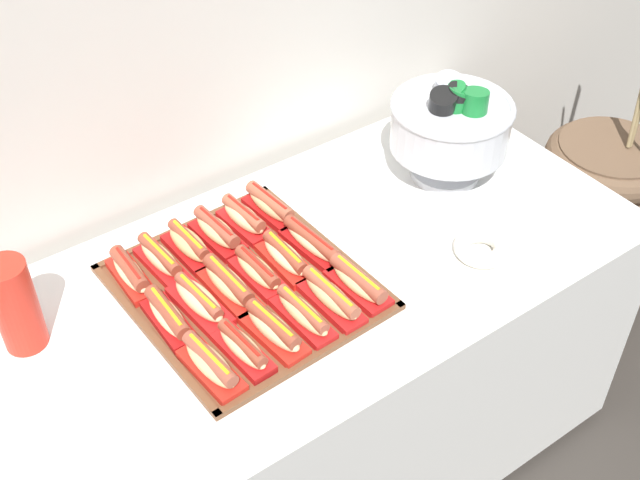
{
  "coord_description": "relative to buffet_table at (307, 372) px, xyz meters",
  "views": [
    {
      "loc": [
        -0.76,
        -1.12,
        2.03
      ],
      "look_at": [
        0.08,
        0.05,
        0.77
      ],
      "focal_mm": 46.28,
      "sensor_mm": 36.0,
      "label": 1
    }
  ],
  "objects": [
    {
      "name": "ground_plane",
      "position": [
        0.0,
        0.0,
        -0.4
      ],
      "size": [
        10.0,
        10.0,
        0.0
      ],
      "primitive_type": "plane",
      "color": "#38332D"
    },
    {
      "name": "buffet_table",
      "position": [
        0.0,
        0.0,
        0.0
      ],
      "size": [
        1.6,
        0.76,
        0.75
      ],
      "color": "white",
      "rests_on": "ground_plane"
    },
    {
      "name": "floor_vase",
      "position": [
        1.14,
        0.03,
        -0.1
      ],
      "size": [
        0.47,
        0.47,
        1.14
      ],
      "color": "brown",
      "rests_on": "ground_plane"
    },
    {
      "name": "serving_tray",
      "position": [
        -0.14,
        0.03,
        0.36
      ],
      "size": [
        0.5,
        0.54,
        0.01
      ],
      "color": "brown",
      "rests_on": "buffet_table"
    },
    {
      "name": "hot_dog_0",
      "position": [
        -0.32,
        -0.14,
        0.39
      ],
      "size": [
        0.07,
        0.17,
        0.06
      ],
      "color": "red",
      "rests_on": "serving_tray"
    },
    {
      "name": "hot_dog_1",
      "position": [
        -0.25,
        -0.14,
        0.39
      ],
      "size": [
        0.07,
        0.16,
        0.06
      ],
      "color": "red",
      "rests_on": "serving_tray"
    },
    {
      "name": "hot_dog_2",
      "position": [
        -0.17,
        -0.14,
        0.39
      ],
      "size": [
        0.08,
        0.18,
        0.06
      ],
      "color": "red",
      "rests_on": "serving_tray"
    },
    {
      "name": "hot_dog_3",
      "position": [
        -0.1,
        -0.13,
        0.39
      ],
      "size": [
        0.06,
        0.17,
        0.06
      ],
      "color": "red",
      "rests_on": "serving_tray"
    },
    {
      "name": "hot_dog_4",
      "position": [
        -0.02,
        -0.13,
        0.39
      ],
      "size": [
        0.07,
        0.18,
        0.06
      ],
      "color": "red",
      "rests_on": "serving_tray"
    },
    {
      "name": "hot_dog_5",
      "position": [
        0.05,
        -0.13,
        0.39
      ],
      "size": [
        0.07,
        0.17,
        0.06
      ],
      "color": "red",
      "rests_on": "serving_tray"
    },
    {
      "name": "hot_dog_6",
      "position": [
        -0.33,
        0.02,
        0.39
      ],
      "size": [
        0.06,
        0.16,
        0.06
      ],
      "color": "#B21414",
      "rests_on": "serving_tray"
    },
    {
      "name": "hot_dog_7",
      "position": [
        -0.25,
        0.02,
        0.39
      ],
      "size": [
        0.08,
        0.18,
        0.06
      ],
      "color": "red",
      "rests_on": "serving_tray"
    },
    {
      "name": "hot_dog_8",
      "position": [
        -0.18,
        0.03,
        0.39
      ],
      "size": [
        0.07,
        0.18,
        0.06
      ],
      "color": "red",
      "rests_on": "serving_tray"
    },
    {
      "name": "hot_dog_9",
      "position": [
        -0.1,
        0.03,
        0.39
      ],
      "size": [
        0.07,
        0.16,
        0.06
      ],
      "color": "red",
      "rests_on": "serving_tray"
    },
    {
      "name": "hot_dog_10",
      "position": [
        -0.03,
        0.03,
        0.39
      ],
      "size": [
        0.07,
        0.16,
        0.06
      ],
      "color": "red",
      "rests_on": "serving_tray"
    },
    {
      "name": "hot_dog_11",
      "position": [
        0.05,
        0.04,
        0.39
      ],
      "size": [
        0.07,
        0.19,
        0.06
      ],
      "color": "#B21414",
      "rests_on": "serving_tray"
    },
    {
      "name": "hot_dog_12",
      "position": [
        -0.34,
        0.19,
        0.39
      ],
      "size": [
        0.06,
        0.16,
        0.06
      ],
      "color": "red",
      "rests_on": "serving_tray"
    },
    {
      "name": "hot_dog_13",
      "position": [
        -0.26,
        0.19,
        0.39
      ],
      "size": [
        0.07,
        0.16,
        0.06
      ],
      "color": "red",
      "rests_on": "serving_tray"
    },
    {
      "name": "hot_dog_14",
      "position": [
        -0.19,
        0.19,
        0.39
      ],
      "size": [
        0.07,
        0.16,
        0.06
      ],
      "color": "#B21414",
      "rests_on": "serving_tray"
    },
    {
      "name": "hot_dog_15",
      "position": [
        -0.11,
        0.2,
        0.39
      ],
      "size": [
        0.08,
        0.16,
        0.06
      ],
      "color": "#B21414",
      "rests_on": "serving_tray"
    },
    {
      "name": "hot_dog_16",
      "position": [
        -0.04,
        0.2,
        0.39
      ],
      "size": [
        0.07,
        0.16,
        0.06
      ],
      "color": "red",
      "rests_on": "serving_tray"
    },
    {
      "name": "hot_dog_17",
      "position": [
        0.04,
        0.2,
        0.39
      ],
      "size": [
        0.07,
        0.17,
        0.06
      ],
      "color": "#B21414",
      "rests_on": "serving_tray"
    },
    {
      "name": "punch_bowl",
      "position": [
        0.5,
        0.09,
        0.51
      ],
      "size": [
        0.31,
        0.31,
        0.27
      ],
      "color": "silver",
      "rests_on": "buffet_table"
    },
    {
      "name": "cup_stack",
      "position": [
        -0.59,
        0.16,
        0.46
      ],
      "size": [
        0.09,
        0.09,
        0.21
      ],
      "color": "red",
      "rests_on": "buffet_table"
    },
    {
      "name": "donut",
      "position": [
        0.36,
        -0.19,
        0.38
      ],
      "size": [
        0.13,
        0.13,
        0.04
      ],
      "color": "silver",
      "rests_on": "buffet_table"
    }
  ]
}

